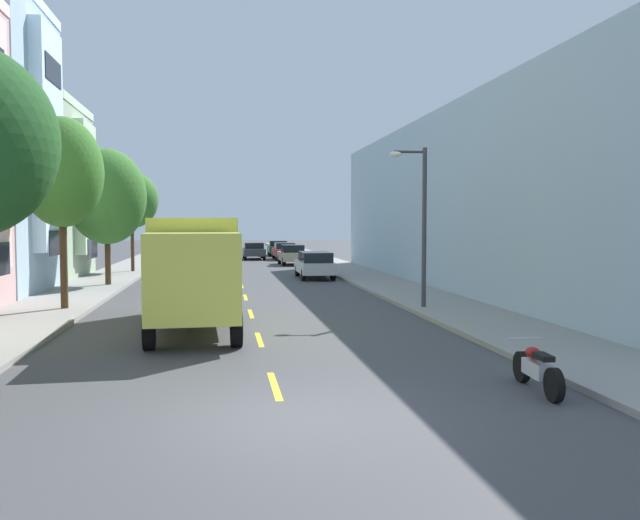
% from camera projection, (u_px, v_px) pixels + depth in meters
% --- Properties ---
extents(ground_plane, '(160.00, 160.00, 0.00)m').
position_uv_depth(ground_plane, '(238.00, 274.00, 40.08)').
color(ground_plane, '#424244').
extents(sidewalk_left, '(3.20, 120.00, 0.14)m').
position_uv_depth(sidewalk_left, '(113.00, 277.00, 37.04)').
color(sidewalk_left, gray).
rests_on(sidewalk_left, ground_plane).
extents(sidewalk_right, '(3.20, 120.00, 0.14)m').
position_uv_depth(sidewalk_right, '(357.00, 274.00, 39.16)').
color(sidewalk_right, gray).
rests_on(sidewalk_right, ground_plane).
extents(lane_centerline_dashes, '(0.14, 47.20, 0.01)m').
position_uv_depth(lane_centerline_dashes, '(240.00, 281.00, 34.65)').
color(lane_centerline_dashes, yellow).
rests_on(lane_centerline_dashes, ground_plane).
extents(apartment_block_opposite, '(10.00, 36.00, 8.25)m').
position_uv_depth(apartment_block_opposite, '(523.00, 202.00, 32.03)').
color(apartment_block_opposite, '#9EB7CC').
rests_on(apartment_block_opposite, ground_plane).
extents(street_tree_second, '(2.81, 2.81, 6.63)m').
position_uv_depth(street_tree_second, '(62.00, 173.00, 22.48)').
color(street_tree_second, '#47331E').
rests_on(street_tree_second, sidewalk_left).
extents(street_tree_third, '(3.75, 3.75, 6.53)m').
position_uv_depth(street_tree_third, '(107.00, 197.00, 31.30)').
color(street_tree_third, '#47331E').
rests_on(street_tree_third, sidewalk_left).
extents(street_tree_farthest, '(3.21, 3.21, 6.13)m').
position_uv_depth(street_tree_farthest, '(132.00, 200.00, 40.10)').
color(street_tree_farthest, '#47331E').
rests_on(street_tree_farthest, sidewalk_left).
extents(street_lamp, '(1.35, 0.28, 5.60)m').
position_uv_depth(street_lamp, '(419.00, 213.00, 22.92)').
color(street_lamp, '#38383D').
rests_on(street_lamp, sidewalk_right).
extents(delivery_box_truck, '(2.67, 7.98, 3.24)m').
position_uv_depth(delivery_box_truck, '(193.00, 265.00, 19.24)').
color(delivery_box_truck, '#D8D84C').
rests_on(delivery_box_truck, ground_plane).
extents(parked_hatchback_champagne, '(1.85, 4.05, 1.50)m').
position_uv_depth(parked_hatchback_champagne, '(292.00, 255.00, 48.54)').
color(parked_hatchback_champagne, tan).
rests_on(parked_hatchback_champagne, ground_plane).
extents(parked_wagon_silver, '(1.86, 4.71, 1.50)m').
position_uv_depth(parked_wagon_silver, '(315.00, 264.00, 36.60)').
color(parked_wagon_silver, '#B2B5BA').
rests_on(parked_wagon_silver, ground_plane).
extents(parked_sedan_forest, '(1.91, 4.54, 1.43)m').
position_uv_depth(parked_sedan_forest, '(278.00, 248.00, 62.07)').
color(parked_sedan_forest, '#194C28').
rests_on(parked_sedan_forest, ground_plane).
extents(parked_hatchback_white, '(1.81, 4.03, 1.50)m').
position_uv_depth(parked_hatchback_white, '(187.00, 247.00, 63.63)').
color(parked_hatchback_white, silver).
rests_on(parked_hatchback_white, ground_plane).
extents(parked_sedan_red, '(1.80, 4.50, 1.43)m').
position_uv_depth(parked_sedan_red, '(284.00, 251.00, 55.64)').
color(parked_sedan_red, '#AD1E1E').
rests_on(parked_sedan_red, ground_plane).
extents(moving_charcoal_sedan, '(1.80, 4.50, 1.43)m').
position_uv_depth(moving_charcoal_sedan, '(254.00, 250.00, 56.14)').
color(moving_charcoal_sedan, '#333338').
rests_on(moving_charcoal_sedan, ground_plane).
extents(parked_motorcycle, '(0.62, 2.05, 0.90)m').
position_uv_depth(parked_motorcycle, '(537.00, 369.00, 12.01)').
color(parked_motorcycle, black).
rests_on(parked_motorcycle, ground_plane).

